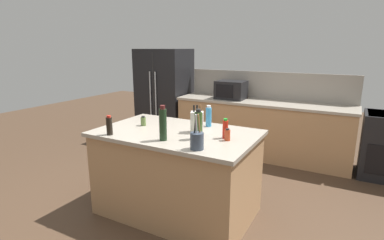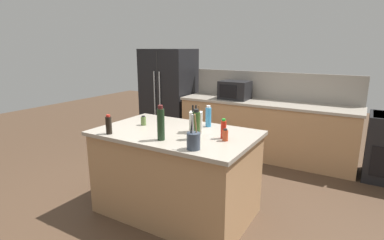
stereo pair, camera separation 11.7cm
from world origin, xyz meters
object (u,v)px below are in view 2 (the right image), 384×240
soy_sauce_bottle (109,125)px  spice_jar_paprika (225,135)px  utensil_crock (193,140)px  olive_oil_bottle (196,125)px  wine_bottle (161,124)px  knife_block (196,122)px  microwave (235,90)px  dish_soap_bottle (208,117)px  refrigerator (169,95)px  hot_sauce_bottle (223,129)px  spice_jar_oregano (143,121)px

soy_sauce_bottle → spice_jar_paprika: bearing=19.3°
utensil_crock → olive_oil_bottle: utensil_crock is taller
olive_oil_bottle → spice_jar_paprika: bearing=18.3°
spice_jar_paprika → olive_oil_bottle: 0.29m
wine_bottle → knife_block: bearing=68.6°
wine_bottle → microwave: bearing=96.6°
soy_sauce_bottle → utensil_crock: bearing=1.9°
wine_bottle → olive_oil_bottle: size_ratio=1.15×
dish_soap_bottle → refrigerator: bearing=134.5°
spice_jar_paprika → hot_sauce_bottle: 0.09m
microwave → knife_block: microwave is taller
spice_jar_oregano → utensil_crock: bearing=-25.0°
microwave → knife_block: 2.16m
spice_jar_oregano → hot_sauce_bottle: size_ratio=0.55×
dish_soap_bottle → soy_sauce_bottle: dish_soap_bottle is taller
wine_bottle → dish_soap_bottle: (0.16, 0.67, -0.05)m
spice_jar_oregano → wine_bottle: bearing=-34.6°
refrigerator → hot_sauce_bottle: 3.13m
hot_sauce_bottle → wine_bottle: bearing=-145.0°
dish_soap_bottle → spice_jar_oregano: bearing=-154.2°
wine_bottle → hot_sauce_bottle: 0.61m
hot_sauce_bottle → knife_block: bearing=171.3°
spice_jar_oregano → soy_sauce_bottle: bearing=-99.4°
microwave → spice_jar_oregano: 2.18m
hot_sauce_bottle → spice_jar_paprika: bearing=-52.0°
wine_bottle → dish_soap_bottle: wine_bottle is taller
knife_block → utensil_crock: bearing=-85.6°
knife_block → wine_bottle: bearing=-134.6°
olive_oil_bottle → dish_soap_bottle: size_ratio=1.24×
refrigerator → spice_jar_oregano: 2.52m
spice_jar_paprika → hot_sauce_bottle: bearing=128.0°
hot_sauce_bottle → dish_soap_bottle: bearing=135.9°
soy_sauce_bottle → olive_oil_bottle: bearing=19.6°
utensil_crock → wine_bottle: (-0.41, 0.08, 0.08)m
microwave → utensil_crock: (0.70, -2.59, -0.07)m
refrigerator → knife_block: refrigerator is taller
dish_soap_bottle → hot_sauce_bottle: 0.47m
refrigerator → wine_bottle: refrigerator is taller
refrigerator → olive_oil_bottle: refrigerator is taller
microwave → spice_jar_oregano: microwave is taller
refrigerator → wine_bottle: size_ratio=5.20×
soy_sauce_bottle → refrigerator: bearing=112.7°
utensil_crock → microwave: bearing=105.1°
wine_bottle → spice_jar_oregano: wine_bottle is taller
refrigerator → microwave: (1.41, -0.05, 0.21)m
wine_bottle → soy_sauce_bottle: bearing=-169.5°
utensil_crock → olive_oil_bottle: 0.31m
refrigerator → spice_jar_paprika: (2.25, -2.28, 0.11)m
dish_soap_bottle → olive_oil_bottle: bearing=-76.3°
microwave → hot_sauce_bottle: 2.31m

